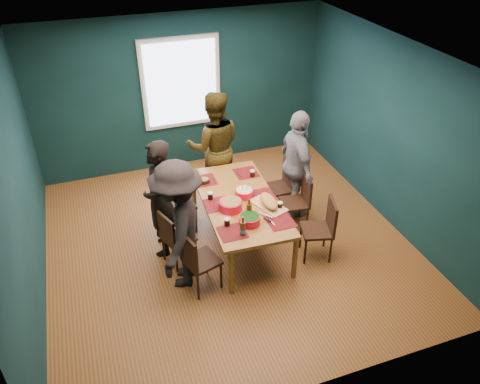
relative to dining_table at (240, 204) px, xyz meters
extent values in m
cube|color=#965B2B|center=(-0.17, 0.05, -0.68)|extent=(5.00, 5.00, 0.01)
cube|color=white|center=(-0.17, 0.05, 2.02)|extent=(5.00, 5.00, 0.01)
cube|color=#103136|center=(-2.67, 0.05, 0.67)|extent=(0.01, 5.00, 2.70)
cube|color=#103136|center=(2.33, 0.05, 0.67)|extent=(0.01, 5.00, 2.70)
cube|color=#103136|center=(-0.17, 2.55, 0.67)|extent=(5.00, 0.01, 2.70)
cube|color=#103136|center=(-0.17, -2.45, 0.67)|extent=(5.00, 0.01, 2.70)
cube|color=beige|center=(-0.17, 2.52, 0.87)|extent=(1.35, 0.06, 1.55)
cube|color=olive|center=(0.00, 0.00, 0.05)|extent=(1.08, 2.02, 0.05)
cylinder|color=olive|center=(-0.43, -0.91, -0.33)|extent=(0.07, 0.07, 0.70)
cylinder|color=olive|center=(0.43, -0.91, -0.33)|extent=(0.07, 0.07, 0.70)
cylinder|color=olive|center=(-0.43, 0.91, -0.33)|extent=(0.07, 0.07, 0.70)
cylinder|color=olive|center=(0.43, 0.91, -0.33)|extent=(0.07, 0.07, 0.70)
cube|color=black|center=(-0.74, 0.60, -0.23)|extent=(0.47, 0.47, 0.04)
cube|color=black|center=(-0.93, 0.57, 0.03)|extent=(0.10, 0.42, 0.46)
cylinder|color=black|center=(-0.89, 0.39, -0.46)|extent=(0.03, 0.03, 0.43)
cylinder|color=black|center=(-0.53, 0.44, -0.46)|extent=(0.03, 0.03, 0.43)
cylinder|color=black|center=(-0.94, 0.75, -0.46)|extent=(0.03, 0.03, 0.43)
cylinder|color=black|center=(-0.58, 0.80, -0.46)|extent=(0.03, 0.03, 0.43)
cube|color=black|center=(-0.90, -0.10, -0.28)|extent=(0.48, 0.48, 0.04)
cube|color=black|center=(-1.06, -0.16, -0.06)|extent=(0.16, 0.36, 0.41)
cylinder|color=black|center=(-1.00, -0.30, -0.49)|extent=(0.03, 0.03, 0.38)
cylinder|color=black|center=(-0.70, -0.19, -0.49)|extent=(0.03, 0.03, 0.38)
cylinder|color=black|center=(-1.11, 0.00, -0.49)|extent=(0.03, 0.03, 0.38)
cylinder|color=black|center=(-0.81, 0.11, -0.49)|extent=(0.03, 0.03, 0.38)
cube|color=black|center=(-0.74, -0.66, -0.25)|extent=(0.50, 0.50, 0.04)
cube|color=black|center=(-0.92, -0.72, -0.01)|extent=(0.15, 0.39, 0.44)
cylinder|color=black|center=(-0.86, -0.88, -0.47)|extent=(0.03, 0.03, 0.41)
cylinder|color=black|center=(-0.53, -0.78, -0.47)|extent=(0.03, 0.03, 0.41)
cylinder|color=black|center=(-0.96, -0.55, -0.47)|extent=(0.03, 0.03, 0.41)
cylinder|color=black|center=(-0.63, -0.45, -0.47)|extent=(0.03, 0.03, 0.41)
cube|color=black|center=(0.81, 0.55, -0.25)|extent=(0.40, 0.40, 0.04)
cube|color=black|center=(0.99, 0.55, -0.02)|extent=(0.04, 0.40, 0.43)
cylinder|color=black|center=(0.65, 0.38, -0.48)|extent=(0.03, 0.03, 0.41)
cylinder|color=black|center=(0.99, 0.38, -0.48)|extent=(0.03, 0.03, 0.41)
cylinder|color=black|center=(0.64, 0.72, -0.48)|extent=(0.03, 0.03, 0.41)
cylinder|color=black|center=(0.98, 0.72, -0.48)|extent=(0.03, 0.03, 0.41)
cube|color=black|center=(0.89, 0.12, -0.27)|extent=(0.43, 0.43, 0.04)
cube|color=black|center=(1.07, 0.10, -0.04)|extent=(0.09, 0.39, 0.42)
cylinder|color=black|center=(0.71, -0.02, -0.48)|extent=(0.03, 0.03, 0.39)
cylinder|color=black|center=(1.03, -0.07, -0.48)|extent=(0.03, 0.03, 0.39)
cylinder|color=black|center=(0.75, 0.31, -0.48)|extent=(0.03, 0.03, 0.39)
cylinder|color=black|center=(1.08, 0.26, -0.48)|extent=(0.03, 0.03, 0.39)
cube|color=black|center=(0.89, -0.60, -0.25)|extent=(0.50, 0.50, 0.04)
cube|color=black|center=(1.07, -0.65, -0.01)|extent=(0.14, 0.40, 0.44)
cylinder|color=black|center=(0.68, -0.72, -0.47)|extent=(0.03, 0.03, 0.41)
cylinder|color=black|center=(1.02, -0.81, -0.47)|extent=(0.03, 0.03, 0.41)
cylinder|color=black|center=(0.77, -0.39, -0.47)|extent=(0.03, 0.03, 0.41)
cylinder|color=black|center=(1.11, -0.48, -0.47)|extent=(0.03, 0.03, 0.41)
imported|color=black|center=(-1.06, 0.24, 0.17)|extent=(0.52, 0.69, 1.69)
imported|color=black|center=(0.03, 1.31, 0.23)|extent=(1.01, 0.86, 1.81)
imported|color=silver|center=(1.05, 0.44, 0.18)|extent=(0.47, 1.02, 1.71)
imported|color=black|center=(-0.95, -0.46, 0.20)|extent=(1.05, 1.30, 1.76)
cylinder|color=red|center=(-0.19, -0.16, 0.13)|extent=(0.31, 0.31, 0.13)
cylinder|color=#5A9837|center=(-0.19, -0.16, 0.19)|extent=(0.28, 0.28, 0.02)
cylinder|color=red|center=(0.09, 0.07, 0.12)|extent=(0.26, 0.26, 0.10)
cylinder|color=#F2ECC6|center=(0.09, 0.07, 0.17)|extent=(0.23, 0.23, 0.02)
cylinder|color=tan|center=(0.12, 0.07, 0.21)|extent=(0.08, 0.14, 0.20)
cylinder|color=tan|center=(0.06, 0.07, 0.21)|extent=(0.06, 0.14, 0.20)
cylinder|color=red|center=(-0.06, -0.54, 0.13)|extent=(0.27, 0.27, 0.11)
cylinder|color=#114614|center=(-0.06, -0.54, 0.18)|extent=(0.24, 0.24, 0.02)
cube|color=tan|center=(0.31, -0.26, 0.08)|extent=(0.42, 0.57, 0.02)
ellipsoid|color=gold|center=(0.31, -0.26, 0.15)|extent=(0.32, 0.45, 0.12)
cube|color=silver|center=(0.19, -0.47, 0.10)|extent=(0.14, 0.18, 0.00)
cylinder|color=black|center=(0.16, -0.58, 0.10)|extent=(0.08, 0.11, 0.02)
sphere|color=#235A14|center=(0.31, -0.38, 0.16)|extent=(0.04, 0.04, 0.04)
sphere|color=#235A14|center=(0.31, -0.26, 0.16)|extent=(0.04, 0.04, 0.04)
sphere|color=#235A14|center=(0.31, -0.15, 0.16)|extent=(0.04, 0.04, 0.04)
cylinder|color=black|center=(-0.34, 0.59, 0.10)|extent=(0.15, 0.15, 0.06)
cylinder|color=#5A9837|center=(-0.34, 0.59, 0.13)|extent=(0.12, 0.12, 0.02)
cylinder|color=#432A0C|center=(-0.22, -0.73, 0.17)|extent=(0.07, 0.07, 0.20)
cylinder|color=#432A0C|center=(-0.22, -0.73, 0.31)|extent=(0.03, 0.03, 0.08)
cylinder|color=blue|center=(-0.22, -0.73, 0.14)|extent=(0.08, 0.08, 0.04)
cylinder|color=#432A0C|center=(-0.02, -0.40, 0.17)|extent=(0.07, 0.07, 0.20)
cylinder|color=#432A0C|center=(-0.02, -0.40, 0.31)|extent=(0.03, 0.03, 0.08)
cylinder|color=black|center=(-0.34, -0.49, 0.12)|extent=(0.07, 0.07, 0.10)
cylinder|color=silver|center=(-0.34, -0.49, 0.17)|extent=(0.08, 0.08, 0.02)
cylinder|color=black|center=(0.44, -0.36, 0.12)|extent=(0.07, 0.07, 0.09)
cylinder|color=silver|center=(0.44, -0.36, 0.16)|extent=(0.07, 0.07, 0.01)
cylinder|color=black|center=(0.38, 0.51, 0.12)|extent=(0.07, 0.07, 0.10)
cylinder|color=silver|center=(0.38, 0.51, 0.17)|extent=(0.07, 0.07, 0.02)
cylinder|color=black|center=(-0.38, 0.15, 0.12)|extent=(0.07, 0.07, 0.10)
cylinder|color=silver|center=(-0.38, 0.15, 0.17)|extent=(0.08, 0.08, 0.02)
cube|color=#E76168|center=(0.31, 0.10, 0.07)|extent=(0.17, 0.17, 0.00)
cube|color=#E76168|center=(-0.32, -0.33, 0.07)|extent=(0.15, 0.15, 0.00)
cube|color=#E76168|center=(0.35, -0.65, 0.07)|extent=(0.18, 0.18, 0.00)
camera|label=1|loc=(-1.75, -4.97, 3.69)|focal=35.00mm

